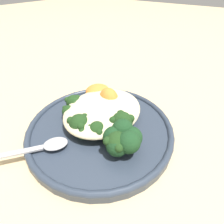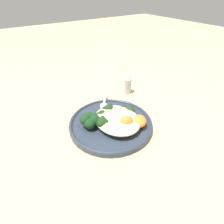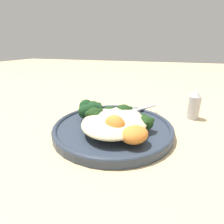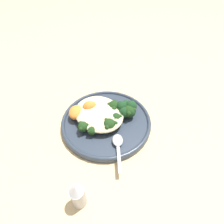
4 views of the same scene
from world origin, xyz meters
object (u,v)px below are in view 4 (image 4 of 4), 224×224
broccoli_stalk_2 (101,122)px  broccoli_stalk_6 (125,112)px  broccoli_stalk_7 (112,108)px  spoon (118,144)px  broccoli_stalk_3 (108,124)px  sweet_potato_chunk_0 (76,112)px  broccoli_stalk_0 (87,124)px  sweet_potato_chunk_1 (90,107)px  broccoli_stalk_4 (109,121)px  broccoli_stalk_5 (112,117)px  plate (107,121)px  kale_tuft (127,108)px  salt_shaker (78,195)px  quinoa_mound (99,113)px  broccoli_stalk_1 (94,125)px

broccoli_stalk_2 → broccoli_stalk_6: bearing=103.7°
broccoli_stalk_7 → spoon: (0.11, -0.07, -0.01)m
broccoli_stalk_3 → sweet_potato_chunk_0: broccoli_stalk_3 is taller
broccoli_stalk_0 → broccoli_stalk_6: (0.04, 0.12, 0.00)m
broccoli_stalk_0 → sweet_potato_chunk_1: 0.06m
broccoli_stalk_4 → broccoli_stalk_5: 0.02m
plate → broccoli_stalk_5: broccoli_stalk_5 is taller
kale_tuft → salt_shaker: (0.13, -0.26, -0.00)m
quinoa_mound → sweet_potato_chunk_1: size_ratio=3.60×
quinoa_mound → broccoli_stalk_2: 0.04m
broccoli_stalk_1 → salt_shaker: bearing=5.9°
broccoli_stalk_5 → spoon: (0.08, -0.04, -0.01)m
broccoli_stalk_7 → sweet_potato_chunk_1: 0.07m
quinoa_mound → sweet_potato_chunk_0: 0.07m
sweet_potato_chunk_1 → broccoli_stalk_7: bearing=53.4°
broccoli_stalk_3 → salt_shaker: (0.12, -0.18, 0.00)m
sweet_potato_chunk_1 → plate: bearing=20.6°
broccoli_stalk_2 → sweet_potato_chunk_1: (-0.07, 0.01, 0.01)m
broccoli_stalk_0 → spoon: 0.11m
spoon → broccoli_stalk_5: bearing=-172.0°
spoon → plate: bearing=-162.7°
broccoli_stalk_7 → spoon: size_ratio=0.91×
broccoli_stalk_0 → broccoli_stalk_7: bearing=167.1°
plate → broccoli_stalk_0: size_ratio=3.14×
broccoli_stalk_3 → spoon: size_ratio=0.85×
plate → broccoli_stalk_1: size_ratio=2.93×
broccoli_stalk_1 → broccoli_stalk_5: 0.06m
broccoli_stalk_4 → broccoli_stalk_7: (-0.04, 0.04, 0.01)m
quinoa_mound → broccoli_stalk_7: 0.05m
broccoli_stalk_1 → broccoli_stalk_5: size_ratio=1.15×
sweet_potato_chunk_1 → spoon: sweet_potato_chunk_1 is taller
plate → broccoli_stalk_7: size_ratio=2.96×
broccoli_stalk_0 → broccoli_stalk_5: same height
plate → kale_tuft: (0.02, 0.07, 0.03)m
broccoli_stalk_3 → spoon: bearing=-8.3°
plate → kale_tuft: 0.08m
broccoli_stalk_3 → sweet_potato_chunk_1: size_ratio=1.92×
broccoli_stalk_4 → kale_tuft: bearing=81.8°
broccoli_stalk_4 → spoon: broccoli_stalk_4 is taller
quinoa_mound → broccoli_stalk_5: 0.04m
broccoli_stalk_3 → broccoli_stalk_7: (-0.04, 0.05, 0.00)m
broccoli_stalk_4 → broccoli_stalk_7: size_ratio=1.04×
broccoli_stalk_7 → sweet_potato_chunk_0: broccoli_stalk_7 is taller
salt_shaker → broccoli_stalk_7: bearing=125.8°
broccoli_stalk_7 → spoon: bearing=-108.9°
broccoli_stalk_2 → broccoli_stalk_5: (0.01, 0.04, 0.00)m
broccoli_stalk_5 → sweet_potato_chunk_0: same height
broccoli_stalk_2 → kale_tuft: bearing=108.6°
broccoli_stalk_6 → broccoli_stalk_7: bearing=154.7°
broccoli_stalk_4 → spoon: 0.08m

